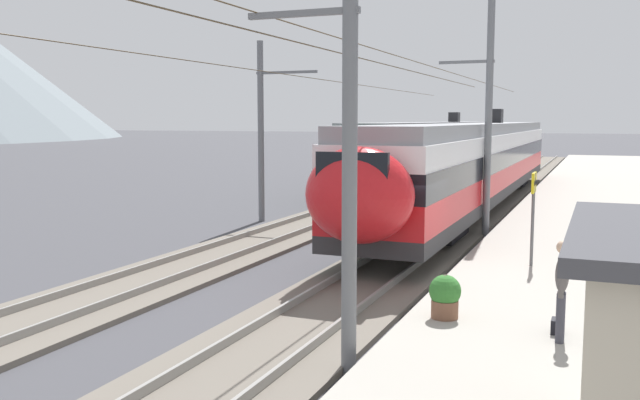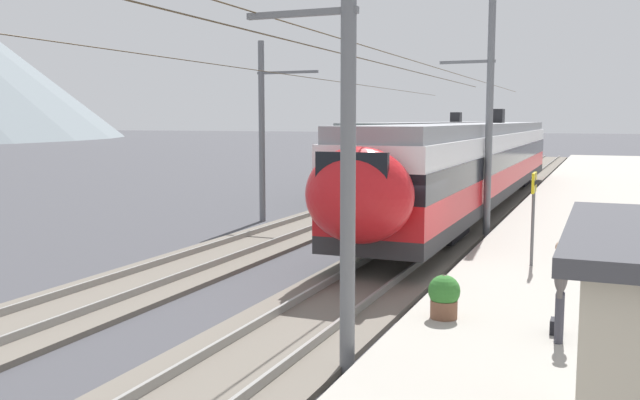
{
  "view_description": "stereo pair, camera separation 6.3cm",
  "coord_description": "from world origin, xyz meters",
  "px_view_note": "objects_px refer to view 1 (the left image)",
  "views": [
    {
      "loc": [
        -16.6,
        -4.21,
        4.01
      ],
      "look_at": [
        -0.56,
        2.37,
        1.99
      ],
      "focal_mm": 38.75,
      "sensor_mm": 36.0,
      "label": 1
    },
    {
      "loc": [
        -16.57,
        -4.27,
        4.01
      ],
      "look_at": [
        -0.56,
        2.37,
        1.99
      ],
      "focal_mm": 38.75,
      "sensor_mm": 36.0,
      "label": 2
    }
  ],
  "objects_px": {
    "potted_plant_platform_edge": "(445,295)",
    "catenary_mast_mid": "(486,109)",
    "platform_sign": "(533,198)",
    "passenger_walking": "(562,285)",
    "train_far_track": "(437,147)",
    "train_near_platform": "(476,160)",
    "catenary_mast_far_side": "(265,126)",
    "catenary_mast_west": "(344,111)",
    "handbag_beside_passenger": "(557,326)"
  },
  "relations": [
    {
      "from": "potted_plant_platform_edge",
      "to": "catenary_mast_mid",
      "type": "bearing_deg",
      "value": 5.64
    },
    {
      "from": "platform_sign",
      "to": "passenger_walking",
      "type": "bearing_deg",
      "value": -170.42
    },
    {
      "from": "train_far_track",
      "to": "passenger_walking",
      "type": "distance_m",
      "value": 34.94
    },
    {
      "from": "train_near_platform",
      "to": "catenary_mast_far_side",
      "type": "bearing_deg",
      "value": 132.4
    },
    {
      "from": "catenary_mast_west",
      "to": "catenary_mast_far_side",
      "type": "bearing_deg",
      "value": 31.02
    },
    {
      "from": "catenary_mast_west",
      "to": "platform_sign",
      "type": "bearing_deg",
      "value": -15.36
    },
    {
      "from": "catenary_mast_west",
      "to": "handbag_beside_passenger",
      "type": "xyz_separation_m",
      "value": [
        2.2,
        -3.09,
        -3.65
      ]
    },
    {
      "from": "train_near_platform",
      "to": "passenger_walking",
      "type": "xyz_separation_m",
      "value": [
        -18.99,
        -4.63,
        -0.92
      ]
    },
    {
      "from": "catenary_mast_mid",
      "to": "potted_plant_platform_edge",
      "type": "xyz_separation_m",
      "value": [
        -11.3,
        -1.11,
        -3.55
      ]
    },
    {
      "from": "train_far_track",
      "to": "catenary_mast_west",
      "type": "xyz_separation_m",
      "value": [
        -35.31,
        -6.51,
        1.91
      ]
    },
    {
      "from": "platform_sign",
      "to": "train_near_platform",
      "type": "bearing_deg",
      "value": 15.58
    },
    {
      "from": "passenger_walking",
      "to": "handbag_beside_passenger",
      "type": "relative_size",
      "value": 4.46
    },
    {
      "from": "catenary_mast_west",
      "to": "passenger_walking",
      "type": "distance_m",
      "value": 4.59
    },
    {
      "from": "catenary_mast_far_side",
      "to": "platform_sign",
      "type": "relative_size",
      "value": 16.96
    },
    {
      "from": "handbag_beside_passenger",
      "to": "platform_sign",
      "type": "bearing_deg",
      "value": 9.58
    },
    {
      "from": "catenary_mast_mid",
      "to": "passenger_walking",
      "type": "relative_size",
      "value": 23.47
    },
    {
      "from": "catenary_mast_far_side",
      "to": "platform_sign",
      "type": "height_order",
      "value": "catenary_mast_far_side"
    },
    {
      "from": "train_far_track",
      "to": "catenary_mast_mid",
      "type": "bearing_deg",
      "value": -163.25
    },
    {
      "from": "catenary_mast_far_side",
      "to": "train_near_platform",
      "type": "bearing_deg",
      "value": -47.6
    },
    {
      "from": "catenary_mast_far_side",
      "to": "potted_plant_platform_edge",
      "type": "xyz_separation_m",
      "value": [
        -11.87,
        -9.69,
        -2.94
      ]
    },
    {
      "from": "catenary_mast_west",
      "to": "handbag_beside_passenger",
      "type": "distance_m",
      "value": 5.26
    },
    {
      "from": "passenger_walking",
      "to": "handbag_beside_passenger",
      "type": "bearing_deg",
      "value": 9.51
    },
    {
      "from": "catenary_mast_west",
      "to": "potted_plant_platform_edge",
      "type": "distance_m",
      "value": 4.25
    },
    {
      "from": "passenger_walking",
      "to": "potted_plant_platform_edge",
      "type": "bearing_deg",
      "value": 72.9
    },
    {
      "from": "catenary_mast_far_side",
      "to": "platform_sign",
      "type": "distance_m",
      "value": 12.61
    },
    {
      "from": "train_far_track",
      "to": "platform_sign",
      "type": "distance_m",
      "value": 28.83
    },
    {
      "from": "platform_sign",
      "to": "handbag_beside_passenger",
      "type": "bearing_deg",
      "value": -170.42
    },
    {
      "from": "train_near_platform",
      "to": "potted_plant_platform_edge",
      "type": "bearing_deg",
      "value": -172.01
    },
    {
      "from": "train_far_track",
      "to": "catenary_mast_west",
      "type": "bearing_deg",
      "value": -169.56
    },
    {
      "from": "train_near_platform",
      "to": "handbag_beside_passenger",
      "type": "height_order",
      "value": "train_near_platform"
    },
    {
      "from": "platform_sign",
      "to": "potted_plant_platform_edge",
      "type": "relative_size",
      "value": 2.89
    },
    {
      "from": "catenary_mast_mid",
      "to": "platform_sign",
      "type": "xyz_separation_m",
      "value": [
        -5.86,
        -2.14,
        -2.28
      ]
    },
    {
      "from": "catenary_mast_west",
      "to": "catenary_mast_mid",
      "type": "bearing_deg",
      "value": -0.02
    },
    {
      "from": "passenger_walking",
      "to": "potted_plant_platform_edge",
      "type": "xyz_separation_m",
      "value": [
        0.63,
        2.05,
        -0.51
      ]
    },
    {
      "from": "passenger_walking",
      "to": "train_near_platform",
      "type": "bearing_deg",
      "value": 13.69
    },
    {
      "from": "handbag_beside_passenger",
      "to": "potted_plant_platform_edge",
      "type": "distance_m",
      "value": 2.01
    },
    {
      "from": "catenary_mast_west",
      "to": "platform_sign",
      "type": "distance_m",
      "value": 8.36
    },
    {
      "from": "catenary_mast_far_side",
      "to": "handbag_beside_passenger",
      "type": "distance_m",
      "value": 17.08
    },
    {
      "from": "handbag_beside_passenger",
      "to": "potted_plant_platform_edge",
      "type": "relative_size",
      "value": 0.47
    },
    {
      "from": "train_far_track",
      "to": "catenary_mast_far_side",
      "type": "bearing_deg",
      "value": 174.41
    },
    {
      "from": "catenary_mast_mid",
      "to": "potted_plant_platform_edge",
      "type": "distance_m",
      "value": 11.89
    },
    {
      "from": "passenger_walking",
      "to": "handbag_beside_passenger",
      "type": "xyz_separation_m",
      "value": [
        0.45,
        0.08,
        -0.81
      ]
    },
    {
      "from": "platform_sign",
      "to": "train_far_track",
      "type": "bearing_deg",
      "value": 17.46
    },
    {
      "from": "catenary_mast_mid",
      "to": "catenary_mast_far_side",
      "type": "height_order",
      "value": "catenary_mast_mid"
    },
    {
      "from": "train_far_track",
      "to": "handbag_beside_passenger",
      "type": "distance_m",
      "value": 34.52
    },
    {
      "from": "catenary_mast_mid",
      "to": "platform_sign",
      "type": "relative_size",
      "value": 16.96
    },
    {
      "from": "catenary_mast_mid",
      "to": "catenary_mast_far_side",
      "type": "xyz_separation_m",
      "value": [
        0.57,
        8.57,
        -0.6
      ]
    },
    {
      "from": "catenary_mast_mid",
      "to": "passenger_walking",
      "type": "xyz_separation_m",
      "value": [
        -11.93,
        -3.16,
        -3.04
      ]
    },
    {
      "from": "train_far_track",
      "to": "platform_sign",
      "type": "relative_size",
      "value": 14.68
    },
    {
      "from": "catenary_mast_west",
      "to": "potted_plant_platform_edge",
      "type": "height_order",
      "value": "catenary_mast_west"
    }
  ]
}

